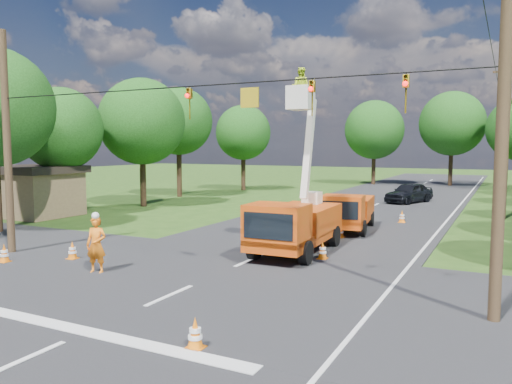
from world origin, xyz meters
The scene contains 27 objects.
ground centered at (0.00, 20.00, 0.00)m, with size 140.00×140.00×0.00m, color #254615.
road_main centered at (0.00, 20.00, 0.00)m, with size 12.00×100.00×0.06m, color black.
road_cross centered at (0.00, 2.00, 0.00)m, with size 56.00×10.00×0.07m, color black.
stop_bar centered at (0.00, -3.20, 0.00)m, with size 9.00×0.45×0.02m, color silver.
edge_line centered at (5.60, 20.00, 0.00)m, with size 0.12×90.00×0.02m, color silver.
bucket_truck centered at (1.02, 7.14, 1.58)m, with size 2.58×6.09×7.56m.
second_truck centered at (1.38, 13.40, 1.05)m, with size 2.70×5.59×2.01m.
ground_worker centered at (-3.91, 1.09, 0.99)m, with size 0.72×0.48×1.99m, color orange.
distant_car centered at (1.90, 27.99, 0.79)m, with size 1.86×4.63×1.58m, color black.
traffic_cone_1 centered at (2.79, -2.82, 0.36)m, with size 0.38×0.38×0.71m.
traffic_cone_2 centered at (2.38, 6.59, 0.36)m, with size 0.38×0.38×0.71m.
traffic_cone_3 centered at (1.62, 11.31, 0.36)m, with size 0.38×0.38×0.71m.
traffic_cone_4 centered at (-6.27, 2.21, 0.36)m, with size 0.38×0.38×0.71m.
traffic_cone_5 centered at (-8.15, 0.66, 0.36)m, with size 0.38×0.38×0.71m.
traffic_cone_6 centered at (3.36, 17.42, 0.36)m, with size 0.38×0.38×0.71m.
pole_right_near centered at (8.50, 2.00, 5.11)m, with size 1.80×0.30×10.00m.
pole_right_mid centered at (8.50, 22.00, 5.11)m, with size 1.80×0.30×10.00m.
pole_right_far centered at (8.50, 42.00, 5.11)m, with size 1.80×0.30×10.00m.
pole_left centered at (-9.50, 2.00, 4.50)m, with size 0.30×0.30×9.00m.
signal_span centered at (2.23, 1.99, 5.88)m, with size 18.00×0.29×1.07m.
shed centered at (-18.00, 10.00, 1.62)m, with size 5.50×4.50×3.15m.
tree_left_c centered at (-16.50, 11.00, 5.44)m, with size 5.20×5.20×8.06m.
tree_left_d centered at (-15.00, 17.00, 6.12)m, with size 6.20×6.20×9.24m.
tree_left_e centered at (-16.80, 24.00, 6.49)m, with size 5.80×5.80×9.41m.
tree_left_f centered at (-14.80, 32.00, 5.69)m, with size 5.40×5.40×8.40m.
tree_far_a centered at (-5.00, 45.00, 6.19)m, with size 6.60×6.60×9.50m.
tree_far_b centered at (3.00, 47.00, 6.81)m, with size 7.00×7.00×10.32m.
Camera 1 is at (8.67, -11.53, 4.40)m, focal length 35.00 mm.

